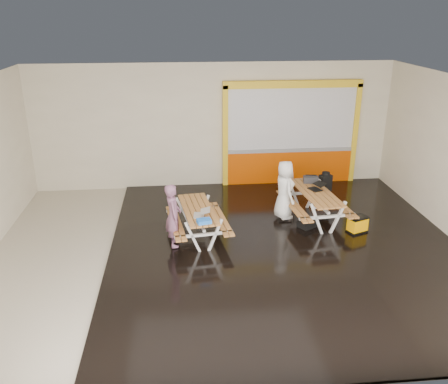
{
  "coord_description": "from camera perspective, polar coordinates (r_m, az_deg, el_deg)",
  "views": [
    {
      "loc": [
        -0.95,
        -8.79,
        4.83
      ],
      "look_at": [
        0.0,
        0.9,
        1.0
      ],
      "focal_mm": 37.55,
      "sensor_mm": 36.0,
      "label": 1
    }
  ],
  "objects": [
    {
      "name": "person_left",
      "position": [
        9.92,
        -6.2,
        -2.84
      ],
      "size": [
        0.37,
        0.53,
        1.39
      ],
      "primitive_type": "imported",
      "rotation": [
        0.0,
        0.0,
        1.65
      ],
      "color": "#7E506C",
      "rests_on": "deck"
    },
    {
      "name": "room",
      "position": [
        9.36,
        0.54,
        2.27
      ],
      "size": [
        10.02,
        8.02,
        3.52
      ],
      "color": "beige",
      "rests_on": "ground"
    },
    {
      "name": "laptop_right",
      "position": [
        11.42,
        11.23,
        0.56
      ],
      "size": [
        0.45,
        0.43,
        0.15
      ],
      "color": "black",
      "rests_on": "picnic_table_right"
    },
    {
      "name": "deck",
      "position": [
        10.25,
        7.51,
        -6.67
      ],
      "size": [
        7.5,
        7.98,
        0.05
      ],
      "primitive_type": "cube",
      "color": "black",
      "rests_on": "room"
    },
    {
      "name": "laptop_left",
      "position": [
        9.93,
        -2.79,
        -2.63
      ],
      "size": [
        0.37,
        0.34,
        0.15
      ],
      "color": "silver",
      "rests_on": "picnic_table_left"
    },
    {
      "name": "kiosk",
      "position": [
        13.53,
        8.11,
        6.77
      ],
      "size": [
        3.88,
        0.16,
        3.0
      ],
      "color": "#D34800",
      "rests_on": "room"
    },
    {
      "name": "person_right",
      "position": [
        11.2,
        7.36,
        0.28
      ],
      "size": [
        0.58,
        0.77,
        1.42
      ],
      "primitive_type": "imported",
      "rotation": [
        0.0,
        0.0,
        1.78
      ],
      "color": "white",
      "rests_on": "deck"
    },
    {
      "name": "picnic_table_right",
      "position": [
        11.36,
        11.06,
        -0.81
      ],
      "size": [
        1.52,
        2.08,
        0.78
      ],
      "color": "#AF7236",
      "rests_on": "deck"
    },
    {
      "name": "blue_pouch",
      "position": [
        9.6,
        -2.45,
        -3.56
      ],
      "size": [
        0.32,
        0.25,
        0.08
      ],
      "primitive_type": "cube",
      "rotation": [
        0.0,
        0.0,
        0.22
      ],
      "color": "blue",
      "rests_on": "picnic_table_left"
    },
    {
      "name": "fluke_bag",
      "position": [
        11.12,
        15.94,
        -3.84
      ],
      "size": [
        0.51,
        0.42,
        0.38
      ],
      "color": "black",
      "rests_on": "deck"
    },
    {
      "name": "dark_case",
      "position": [
        11.16,
        10.13,
        -3.82
      ],
      "size": [
        0.5,
        0.47,
        0.15
      ],
      "primitive_type": "cube",
      "rotation": [
        0.0,
        0.0,
        0.53
      ],
      "color": "black",
      "rests_on": "deck"
    },
    {
      "name": "backpack",
      "position": [
        12.19,
        12.23,
        1.21
      ],
      "size": [
        0.35,
        0.29,
        0.51
      ],
      "color": "black",
      "rests_on": "picnic_table_right"
    },
    {
      "name": "toolbox",
      "position": [
        11.82,
        10.51,
        1.51
      ],
      "size": [
        0.38,
        0.23,
        0.21
      ],
      "color": "black",
      "rests_on": "picnic_table_right"
    },
    {
      "name": "picnic_table_left",
      "position": [
        10.36,
        -3.18,
        -2.89
      ],
      "size": [
        1.46,
        1.96,
        0.73
      ],
      "color": "#AF7236",
      "rests_on": "deck"
    }
  ]
}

